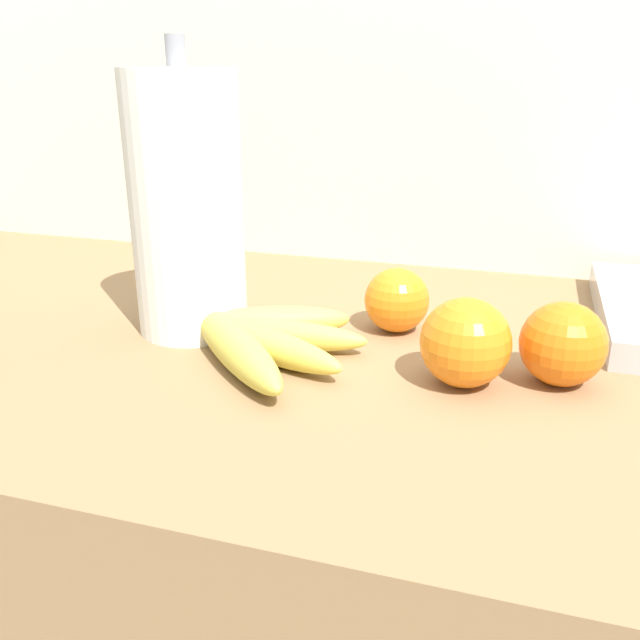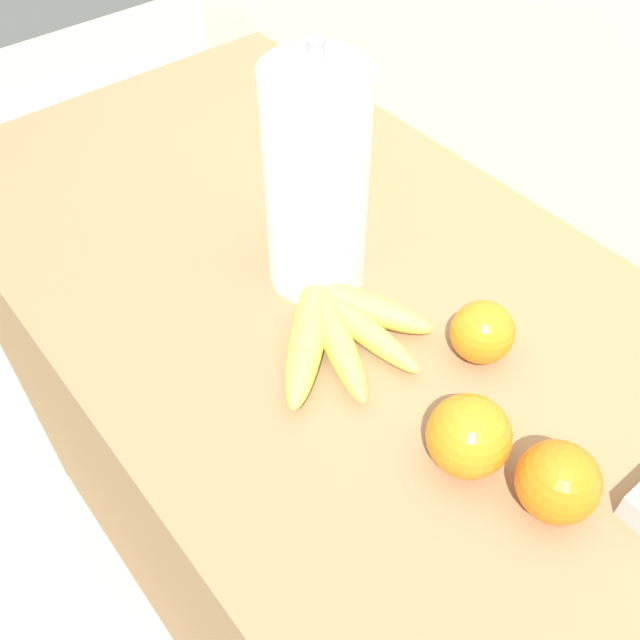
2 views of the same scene
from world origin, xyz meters
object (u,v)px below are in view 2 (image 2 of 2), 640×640
Objects in this scene: orange_front at (469,436)px; orange_back_right at (482,332)px; banana_bunch at (335,323)px; orange_far_right at (558,482)px; paper_towel_roll at (316,183)px.

orange_back_right is (-0.09, 0.11, -0.01)m from orange_front.
banana_bunch is at bearing 177.92° from orange_front.
orange_front is 1.06× the size of orange_far_right.
orange_front is at bearing -10.39° from paper_towel_roll.
orange_far_right is 0.19m from orange_back_right.
paper_towel_roll is (-0.22, -0.06, 0.10)m from orange_back_right.
orange_front is 0.32m from paper_towel_roll.
banana_bunch is 0.72× the size of paper_towel_roll.
paper_towel_roll is at bearing 152.64° from banana_bunch.
orange_front is at bearing -2.08° from banana_bunch.
paper_towel_roll is (-0.30, 0.06, 0.10)m from orange_front.
orange_far_right reaches higher than orange_back_right.
orange_front is 0.27× the size of paper_towel_roll.
orange_front is (0.21, -0.01, 0.02)m from banana_bunch.
orange_far_right is 0.40m from paper_towel_roll.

